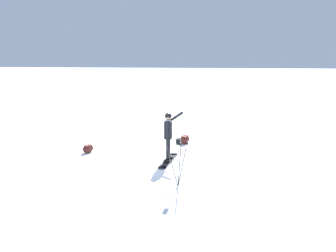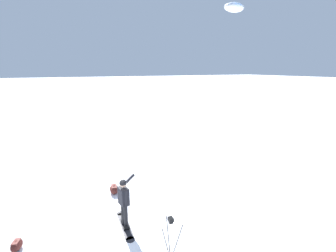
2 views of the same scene
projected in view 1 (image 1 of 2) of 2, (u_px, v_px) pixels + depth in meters
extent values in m
plane|color=white|center=(146.00, 161.00, 10.41)|extent=(300.00, 300.00, 0.00)
cylinder|color=black|center=(168.00, 149.00, 10.43)|extent=(0.14, 0.14, 0.84)
cylinder|color=black|center=(168.00, 150.00, 10.21)|extent=(0.14, 0.14, 0.84)
cube|color=black|center=(168.00, 130.00, 10.17)|extent=(0.31, 0.43, 0.59)
sphere|color=tan|center=(168.00, 117.00, 10.07)|extent=(0.23, 0.23, 0.23)
sphere|color=black|center=(168.00, 116.00, 10.07)|extent=(0.24, 0.24, 0.24)
cylinder|color=black|center=(176.00, 117.00, 10.24)|extent=(0.55, 0.17, 0.41)
cylinder|color=black|center=(167.00, 131.00, 9.97)|extent=(0.09, 0.09, 0.59)
cube|color=black|center=(168.00, 161.00, 10.41)|extent=(0.39, 1.54, 0.02)
cylinder|color=black|center=(174.00, 154.00, 11.13)|extent=(0.29, 0.29, 0.02)
cylinder|color=black|center=(162.00, 168.00, 9.70)|extent=(0.29, 0.29, 0.02)
cube|color=black|center=(170.00, 157.00, 10.61)|extent=(0.21, 0.15, 0.08)
cube|color=black|center=(167.00, 161.00, 10.20)|extent=(0.21, 0.15, 0.08)
ellipsoid|color=#4C1E19|center=(88.00, 149.00, 11.33)|extent=(0.43, 0.54, 0.30)
cube|color=brown|center=(88.00, 146.00, 11.31)|extent=(0.26, 0.32, 0.08)
cylinder|color=#262628|center=(180.00, 164.00, 8.30)|extent=(0.05, 0.35, 1.23)
cylinder|color=#262628|center=(172.00, 166.00, 8.12)|extent=(0.34, 0.15, 1.23)
cylinder|color=#262628|center=(182.00, 167.00, 8.01)|extent=(0.28, 0.25, 1.23)
cube|color=black|center=(178.00, 143.00, 8.01)|extent=(0.10, 0.10, 0.06)
cube|color=black|center=(178.00, 141.00, 7.99)|extent=(0.12, 0.16, 0.10)
ellipsoid|color=#4C1E19|center=(185.00, 139.00, 12.64)|extent=(0.47, 0.71, 0.34)
cube|color=brown|center=(185.00, 137.00, 12.61)|extent=(0.28, 0.42, 0.08)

